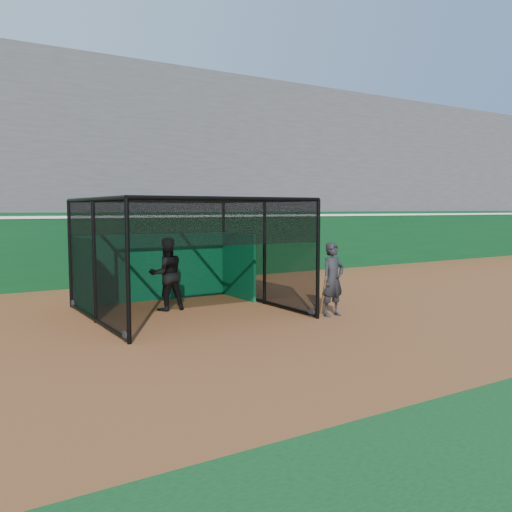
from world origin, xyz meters
TOP-DOWN VIEW (x-y plane):
  - ground at (0.00, 0.00)m, footprint 120.00×120.00m
  - outfield_wall at (0.00, 8.50)m, footprint 50.00×0.50m
  - grandstand at (0.00, 12.27)m, footprint 50.00×7.85m
  - batting_cage at (-0.73, 2.57)m, footprint 4.73×4.78m
  - batter at (-1.05, 3.13)m, footprint 0.94×0.75m
  - on_deck_player at (2.11, 0.28)m, footprint 0.69×0.48m

SIDE VIEW (x-z plane):
  - ground at x=0.00m, z-range 0.00..0.00m
  - on_deck_player at x=2.11m, z-range 0.00..1.80m
  - batter at x=-1.05m, z-range 0.00..1.89m
  - outfield_wall at x=0.00m, z-range 0.04..2.54m
  - batting_cage at x=-0.73m, z-range 0.00..2.84m
  - grandstand at x=0.00m, z-range 0.00..8.95m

